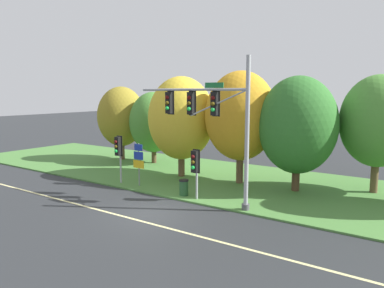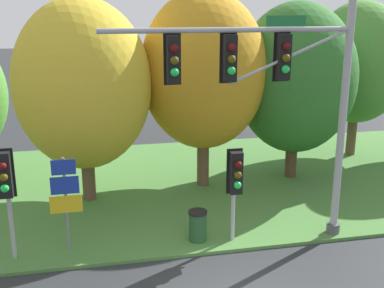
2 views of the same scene
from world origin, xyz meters
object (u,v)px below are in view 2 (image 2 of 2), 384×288
(tree_behind_signpost, at_px, (83,85))
(trash_bin, at_px, (198,225))
(traffic_signal_mast, at_px, (277,81))
(pedestrian_signal_near_kerb, at_px, (235,177))
(route_sign_post, at_px, (65,194))
(tree_mid_verge, at_px, (204,71))
(tree_right_far, at_px, (358,63))
(pedestrian_signal_further_along, at_px, (6,182))
(tree_tall_centre, at_px, (296,79))

(tree_behind_signpost, relative_size, trash_bin, 7.58)
(traffic_signal_mast, distance_m, pedestrian_signal_near_kerb, 2.93)
(tree_behind_signpost, bearing_deg, route_sign_post, -99.09)
(trash_bin, bearing_deg, tree_mid_verge, 74.82)
(tree_behind_signpost, distance_m, tree_right_far, 12.43)
(pedestrian_signal_near_kerb, relative_size, pedestrian_signal_further_along, 0.90)
(traffic_signal_mast, height_order, route_sign_post, traffic_signal_mast)
(tree_behind_signpost, height_order, trash_bin, tree_behind_signpost)
(tree_right_far, bearing_deg, tree_tall_centre, -150.28)
(route_sign_post, xyz_separation_m, tree_right_far, (12.65, 6.81, 2.57))
(pedestrian_signal_near_kerb, distance_m, route_sign_post, 4.76)
(tree_right_far, xyz_separation_m, trash_bin, (-8.95, -7.02, -3.79))
(traffic_signal_mast, distance_m, trash_bin, 4.77)
(traffic_signal_mast, height_order, tree_tall_centre, traffic_signal_mast)
(traffic_signal_mast, height_order, tree_behind_signpost, traffic_signal_mast)
(pedestrian_signal_further_along, bearing_deg, pedestrian_signal_near_kerb, -1.95)
(tree_behind_signpost, bearing_deg, trash_bin, -52.07)
(tree_tall_centre, height_order, tree_right_far, tree_right_far)
(traffic_signal_mast, distance_m, tree_right_far, 10.08)
(trash_bin, bearing_deg, route_sign_post, 176.77)
(route_sign_post, distance_m, trash_bin, 3.91)
(pedestrian_signal_further_along, xyz_separation_m, tree_tall_centre, (10.12, 4.86, 1.71))
(tree_mid_verge, distance_m, tree_tall_centre, 3.75)
(traffic_signal_mast, xyz_separation_m, tree_tall_centre, (2.85, 5.12, -0.73))
(pedestrian_signal_near_kerb, distance_m, tree_tall_centre, 6.73)
(traffic_signal_mast, xyz_separation_m, tree_behind_signpost, (-5.21, 4.36, -0.60))
(route_sign_post, xyz_separation_m, tree_behind_signpost, (0.60, 3.77, 2.44))
(pedestrian_signal_near_kerb, bearing_deg, tree_right_far, 42.81)
(tree_behind_signpost, xyz_separation_m, tree_tall_centre, (8.06, 0.76, -0.13))
(trash_bin, bearing_deg, tree_behind_signpost, 127.93)
(tree_tall_centre, distance_m, tree_right_far, 4.60)
(route_sign_post, bearing_deg, trash_bin, -3.23)
(pedestrian_signal_near_kerb, bearing_deg, tree_tall_centre, 52.13)
(route_sign_post, relative_size, tree_tall_centre, 0.40)
(pedestrian_signal_further_along, xyz_separation_m, tree_right_far, (14.11, 7.14, 1.98))
(pedestrian_signal_near_kerb, distance_m, tree_mid_verge, 5.46)
(pedestrian_signal_further_along, relative_size, tree_tall_centre, 0.45)
(route_sign_post, xyz_separation_m, trash_bin, (3.70, -0.21, -1.22))
(traffic_signal_mast, distance_m, tree_tall_centre, 5.90)
(traffic_signal_mast, relative_size, tree_behind_signpost, 1.10)
(pedestrian_signal_near_kerb, xyz_separation_m, tree_mid_verge, (0.22, 4.90, 2.40))
(pedestrian_signal_near_kerb, height_order, route_sign_post, pedestrian_signal_near_kerb)
(pedestrian_signal_near_kerb, xyz_separation_m, tree_behind_signpost, (-4.12, 4.31, 2.12))
(pedestrian_signal_near_kerb, distance_m, tree_behind_signpost, 6.33)
(tree_mid_verge, relative_size, tree_right_far, 1.05)
(pedestrian_signal_near_kerb, height_order, tree_right_far, tree_right_far)
(tree_behind_signpost, bearing_deg, pedestrian_signal_near_kerb, -46.31)
(pedestrian_signal_further_along, bearing_deg, tree_right_far, 26.84)
(tree_behind_signpost, bearing_deg, tree_tall_centre, 5.41)
(tree_mid_verge, bearing_deg, tree_tall_centre, 2.69)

